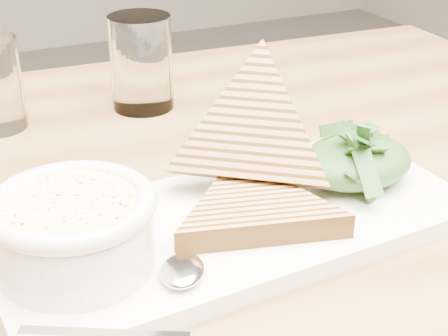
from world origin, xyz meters
name	(u,v)px	position (x,y,z in m)	size (l,w,h in m)	color
table_top	(83,249)	(0.03, 0.04, 0.72)	(1.26, 0.84, 0.04)	olive
table_leg_br	(359,240)	(0.61, 0.41, 0.35)	(0.06, 0.06, 0.70)	olive
platter	(235,225)	(0.14, -0.02, 0.74)	(0.39, 0.17, 0.02)	white
soup_bowl	(75,240)	(0.01, -0.04, 0.77)	(0.11, 0.11, 0.04)	white
soup	(72,207)	(0.01, -0.04, 0.80)	(0.09, 0.09, 0.01)	#FAE398
bowl_rim	(71,204)	(0.01, -0.04, 0.80)	(0.12, 0.12, 0.01)	white
sandwich_flat	(254,209)	(0.16, -0.04, 0.76)	(0.16, 0.16, 0.02)	#B2804A
sandwich_lean	(253,133)	(0.18, 0.01, 0.80)	(0.16, 0.16, 0.09)	#B2804A
salad_base	(355,162)	(0.26, -0.02, 0.77)	(0.10, 0.08, 0.04)	black
arugula_pile	(356,154)	(0.26, -0.02, 0.78)	(0.11, 0.10, 0.05)	#3A6B2A
spoon_bowl	(182,270)	(0.08, -0.08, 0.76)	(0.03, 0.04, 0.01)	silver
spoon_handle	(104,334)	(0.01, -0.12, 0.76)	(0.11, 0.01, 0.00)	silver
glass_far	(141,63)	(0.17, 0.27, 0.79)	(0.07, 0.07, 0.11)	white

